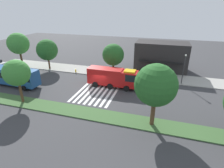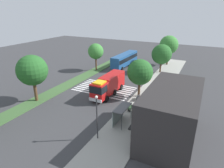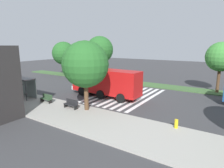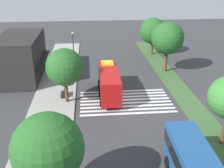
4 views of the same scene
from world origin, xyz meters
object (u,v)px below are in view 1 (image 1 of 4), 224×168
fire_truck (114,77)px  sidewalk_tree_center (113,55)px  bus_stop_shelter (159,71)px  sidewalk_tree_west (47,50)px  bench_near_shelter (139,75)px  street_lamp (184,67)px  median_tree_west (156,85)px  fire_hydrant (76,71)px  sidewalk_tree_far_west (18,44)px  transit_bus (10,75)px  bench_west_of_shelter (121,73)px  median_tree_far_west (17,73)px

fire_truck → sidewalk_tree_center: size_ratio=1.39×
bus_stop_shelter → sidewalk_tree_west: size_ratio=0.50×
fire_truck → bench_near_shelter: bearing=59.0°
bench_near_shelter → street_lamp: bearing=-6.4°
fire_truck → sidewalk_tree_center: bearing=108.8°
sidewalk_tree_center → median_tree_west: bearing=-57.6°
fire_truck → sidewalk_tree_center: sidewalk_tree_center is taller
street_lamp → fire_hydrant: (-22.81, -0.10, -3.09)m
bus_stop_shelter → bench_near_shelter: bearing=-179.8°
sidewalk_tree_far_west → median_tree_west: sidewalk_tree_far_west is taller
transit_bus → sidewalk_tree_far_west: size_ratio=1.48×
sidewalk_tree_center → median_tree_west: (9.72, -15.32, 0.89)m
bench_west_of_shelter → transit_bus: bearing=-150.2°
transit_bus → median_tree_west: size_ratio=1.50×
fire_hydrant → street_lamp: bearing=0.3°
median_tree_far_west → transit_bus: bearing=144.2°
street_lamp → sidewalk_tree_far_west: bearing=179.4°
bench_near_shelter → fire_hydrant: size_ratio=2.29×
bus_stop_shelter → median_tree_west: median_tree_west is taller
sidewalk_tree_center → median_tree_far_west: (-10.38, -15.32, 0.26)m
sidewalk_tree_far_west → median_tree_west: 37.00m
street_lamp → sidewalk_tree_west: 30.07m
bus_stop_shelter → sidewalk_tree_center: sidewalk_tree_center is taller
bench_west_of_shelter → median_tree_far_west: median_tree_far_west is taller
transit_bus → median_tree_far_west: median_tree_far_west is taller
bus_stop_shelter → median_tree_far_west: (-19.85, -15.89, 3.08)m
fire_truck → transit_bus: (-19.14, -4.85, 0.02)m
median_tree_west → fire_hydrant: bearing=141.3°
bus_stop_shelter → sidewalk_tree_west: sidewalk_tree_west is taller
fire_truck → fire_hydrant: size_ratio=13.58×
bench_west_of_shelter → median_tree_west: size_ratio=0.20×
fire_truck → bench_west_of_shelter: fire_truck is taller
bench_near_shelter → sidewalk_tree_west: 21.88m
transit_bus → sidewalk_tree_far_west: bearing=-55.0°
bench_west_of_shelter → median_tree_far_west: 20.37m
bench_near_shelter → bench_west_of_shelter: bearing=180.0°
sidewalk_tree_far_west → median_tree_west: (33.68, -15.32, -0.08)m
fire_truck → bus_stop_shelter: size_ratio=2.72×
median_tree_west → sidewalk_tree_west: bearing=149.2°
bench_near_shelter → street_lamp: 9.11m
bus_stop_shelter → bench_west_of_shelter: (-7.87, -0.01, -1.30)m
bench_near_shelter → fire_hydrant: 14.29m
bench_near_shelter → bench_west_of_shelter: size_ratio=1.00×
bus_stop_shelter → street_lamp: 4.96m
transit_bus → bench_near_shelter: 25.32m
median_tree_far_west → fire_hydrant: 15.57m
bus_stop_shelter → sidewalk_tree_far_west: bearing=-179.0°
fire_truck → bus_stop_shelter: fire_truck is taller
transit_bus → street_lamp: street_lamp is taller
transit_bus → median_tree_west: median_tree_west is taller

